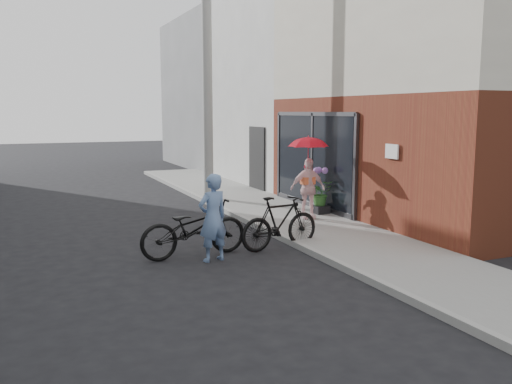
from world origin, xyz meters
TOP-DOWN VIEW (x-y plane):
  - ground at (0.00, 0.00)m, footprint 80.00×80.00m
  - sidewalk at (2.10, 2.00)m, footprint 2.20×24.00m
  - curb at (0.94, 2.00)m, footprint 0.12×24.00m
  - brick_building at (7.19, 2.01)m, footprint 8.09×8.00m
  - plaster_building at (7.20, 9.00)m, footprint 8.00×6.00m
  - east_building_far at (7.20, 16.00)m, footprint 8.00×8.00m
  - utility_pole at (1.10, 6.00)m, footprint 0.28×0.28m
  - officer at (-0.87, -0.06)m, footprint 0.65×0.50m
  - bike_left at (-1.10, 0.35)m, footprint 2.08×0.86m
  - bike_right at (0.60, 0.24)m, footprint 1.78×0.74m
  - kimono_woman at (2.27, 2.16)m, footprint 0.89×0.49m
  - parasol at (2.27, 2.16)m, footprint 0.89×0.89m
  - planter at (2.88, 2.60)m, footprint 0.40×0.40m
  - potted_plant at (2.88, 2.60)m, footprint 0.56×0.49m

SIDE VIEW (x-z plane):
  - ground at x=0.00m, z-range 0.00..0.00m
  - sidewalk at x=2.10m, z-range 0.00..0.12m
  - curb at x=0.94m, z-range 0.00..0.12m
  - planter at x=2.88m, z-range 0.12..0.31m
  - bike_right at x=0.60m, z-range 0.00..1.04m
  - bike_left at x=-1.10m, z-range 0.00..1.07m
  - potted_plant at x=2.88m, z-range 0.31..0.94m
  - officer at x=-0.87m, z-range 0.00..1.57m
  - kimono_woman at x=2.27m, z-range 0.12..1.55m
  - parasol at x=2.27m, z-range 1.55..2.34m
  - brick_building at x=7.19m, z-range -0.01..5.99m
  - plaster_building at x=7.20m, z-range 0.00..7.00m
  - east_building_far at x=7.20m, z-range 0.00..7.00m
  - utility_pole at x=1.10m, z-range 0.00..7.00m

